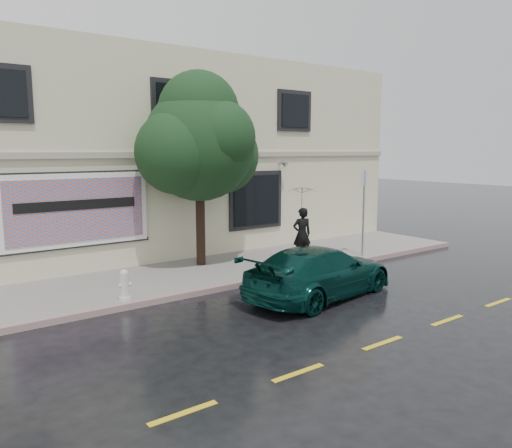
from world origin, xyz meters
TOP-DOWN VIEW (x-y plane):
  - ground at (0.00, 0.00)m, footprint 90.00×90.00m
  - sidewalk at (0.00, 3.25)m, footprint 20.00×3.50m
  - curb at (0.00, 1.50)m, footprint 20.00×0.18m
  - road_marking at (0.00, -3.50)m, footprint 19.00×0.12m
  - building at (0.00, 9.00)m, footprint 20.00×8.12m
  - billboard at (-3.20, 4.92)m, footprint 4.30×0.16m
  - car at (1.18, -0.50)m, footprint 4.82×2.70m
  - pedestrian at (3.22, 2.47)m, footprint 0.73×0.59m
  - umbrella at (3.22, 2.47)m, footprint 1.08×1.08m
  - street_tree at (0.29, 3.96)m, footprint 3.45×3.45m
  - fire_hydrant at (-3.11, 1.80)m, footprint 0.31×0.29m
  - sign_pole at (5.43, 1.82)m, footprint 0.36×0.08m

SIDE VIEW (x-z plane):
  - ground at x=0.00m, z-range 0.00..0.00m
  - road_marking at x=0.00m, z-range 0.00..0.01m
  - sidewalk at x=0.00m, z-range 0.00..0.15m
  - curb at x=0.00m, z-range -0.01..0.15m
  - fire_hydrant at x=-3.11m, z-range 0.14..0.89m
  - car at x=1.18m, z-range 0.00..1.33m
  - pedestrian at x=3.22m, z-range 0.15..1.90m
  - sign_pole at x=5.43m, z-range 0.42..3.34m
  - billboard at x=-3.20m, z-range 0.95..3.15m
  - umbrella at x=3.22m, z-range 1.90..2.66m
  - building at x=0.00m, z-range 0.00..7.00m
  - street_tree at x=0.29m, z-range 1.15..6.63m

